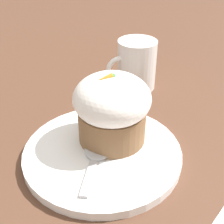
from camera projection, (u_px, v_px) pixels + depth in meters
ground_plane at (102, 156)px, 0.43m from camera, size 4.00×4.00×0.00m
dessert_plate at (102, 153)px, 0.43m from camera, size 0.21×0.21×0.01m
carrot_cake at (112, 108)px, 0.42m from camera, size 0.10×0.10×0.10m
spoon at (96, 152)px, 0.41m from camera, size 0.09×0.10×0.01m
coffee_cup at (136, 65)px, 0.58m from camera, size 0.10×0.07×0.09m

